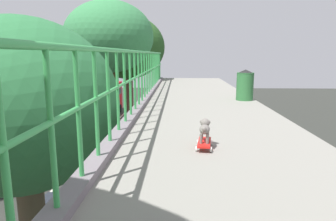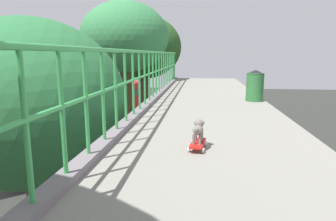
% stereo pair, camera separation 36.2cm
% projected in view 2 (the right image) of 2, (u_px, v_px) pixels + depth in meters
% --- Properties ---
extents(car_silver_fifth, '(1.73, 3.98, 1.37)m').
position_uv_depth(car_silver_fifth, '(74.00, 213.00, 11.77)').
color(car_silver_fifth, '#ADAFB4').
rests_on(car_silver_fifth, ground).
extents(car_grey_sixth, '(1.81, 3.99, 1.50)m').
position_uv_depth(car_grey_sixth, '(48.00, 165.00, 16.73)').
color(car_grey_sixth, slate).
rests_on(car_grey_sixth, ground).
extents(city_bus, '(2.66, 10.59, 3.58)m').
position_uv_depth(city_bus, '(121.00, 100.00, 31.86)').
color(city_bus, red).
rests_on(city_bus, ground).
extents(roadside_tree_mid, '(4.08, 4.08, 7.59)m').
position_uv_depth(roadside_tree_mid, '(32.00, 107.00, 6.48)').
color(roadside_tree_mid, '#4C4431').
rests_on(roadside_tree_mid, ground).
extents(roadside_tree_far, '(4.07, 4.07, 9.22)m').
position_uv_depth(roadside_tree_far, '(125.00, 40.00, 13.73)').
color(roadside_tree_far, '#493F23').
rests_on(roadside_tree_far, ground).
extents(roadside_tree_farthest, '(4.40, 4.40, 9.08)m').
position_uv_depth(roadside_tree_farthest, '(144.00, 49.00, 17.54)').
color(roadside_tree_farthest, brown).
rests_on(roadside_tree_farthest, ground).
extents(toy_skateboard, '(0.25, 0.47, 0.09)m').
position_uv_depth(toy_skateboard, '(198.00, 144.00, 3.78)').
color(toy_skateboard, red).
rests_on(toy_skateboard, overpass_deck).
extents(small_dog, '(0.16, 0.34, 0.28)m').
position_uv_depth(small_dog, '(198.00, 129.00, 3.77)').
color(small_dog, slate).
rests_on(small_dog, toy_skateboard).
extents(litter_bin, '(0.45, 0.45, 0.80)m').
position_uv_depth(litter_bin, '(255.00, 85.00, 7.60)').
color(litter_bin, '#2E6D38').
rests_on(litter_bin, overpass_deck).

